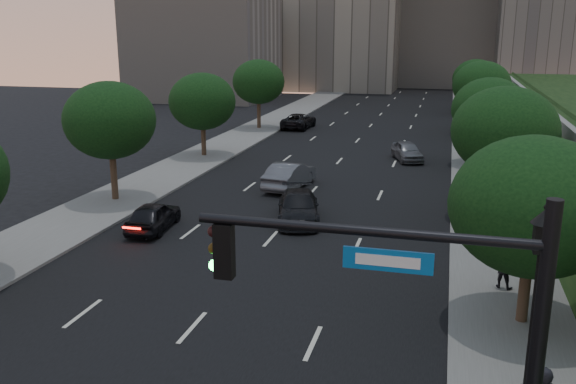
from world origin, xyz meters
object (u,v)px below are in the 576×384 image
(sedan_far_left, at_px, (299,121))
(pedestrian_c, at_px, (475,218))
(sedan_near_left, at_px, (153,216))
(sedan_far_right, at_px, (407,151))
(sedan_near_right, at_px, (298,207))
(pedestrian_b, at_px, (504,267))
(street_lamp, at_px, (533,328))
(sedan_mid_left, at_px, (290,175))

(sedan_far_left, height_order, pedestrian_c, pedestrian_c)
(sedan_near_left, xyz_separation_m, sedan_far_right, (10.63, 19.64, 0.01))
(sedan_near_right, bearing_deg, pedestrian_b, -49.14)
(pedestrian_b, height_order, pedestrian_c, pedestrian_c)
(sedan_near_left, distance_m, pedestrian_c, 15.14)
(street_lamp, relative_size, sedan_far_right, 1.35)
(sedan_far_left, xyz_separation_m, pedestrian_c, (15.71, -29.89, 0.24))
(sedan_near_right, distance_m, pedestrian_b, 11.34)
(street_lamp, bearing_deg, sedan_near_left, 143.57)
(pedestrian_b, distance_m, pedestrian_c, 6.04)
(pedestrian_b, bearing_deg, sedan_far_right, -55.93)
(sedan_near_right, relative_size, pedestrian_c, 3.02)
(street_lamp, height_order, sedan_far_right, street_lamp)
(sedan_near_left, relative_size, sedan_far_left, 0.77)
(pedestrian_c, bearing_deg, street_lamp, 84.55)
(sedan_far_left, distance_m, sedan_far_right, 17.30)
(sedan_near_right, relative_size, sedan_far_right, 1.19)
(sedan_far_right, distance_m, pedestrian_c, 17.44)
(sedan_far_left, distance_m, pedestrian_b, 39.50)
(pedestrian_b, xyz_separation_m, pedestrian_c, (-0.83, 5.98, 0.03))
(sedan_mid_left, distance_m, pedestrian_b, 17.11)
(street_lamp, distance_m, sedan_far_right, 31.64)
(sedan_near_left, bearing_deg, sedan_far_left, -93.91)
(sedan_far_left, height_order, sedan_far_right, sedan_far_left)
(sedan_near_right, bearing_deg, street_lamp, -72.40)
(street_lamp, distance_m, sedan_far_left, 47.16)
(sedan_far_left, relative_size, pedestrian_b, 3.35)
(sedan_near_left, height_order, sedan_far_left, sedan_far_left)
(street_lamp, xyz_separation_m, sedan_mid_left, (-11.33, 21.01, -1.83))
(street_lamp, distance_m, pedestrian_b, 8.46)
(street_lamp, height_order, pedestrian_b, street_lamp)
(sedan_far_left, relative_size, sedan_far_right, 1.27)
(sedan_far_right, bearing_deg, street_lamp, -100.50)
(sedan_near_left, bearing_deg, sedan_near_right, -158.81)
(street_lamp, relative_size, sedan_near_left, 1.37)
(pedestrian_b, bearing_deg, sedan_mid_left, -26.56)
(sedan_mid_left, height_order, sedan_far_left, sedan_mid_left)
(sedan_mid_left, bearing_deg, sedan_near_right, 115.83)
(street_lamp, bearing_deg, pedestrian_c, 92.97)
(street_lamp, height_order, pedestrian_c, street_lamp)
(street_lamp, xyz_separation_m, sedan_near_left, (-15.63, 11.54, -1.94))
(sedan_far_left, bearing_deg, street_lamp, 113.42)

